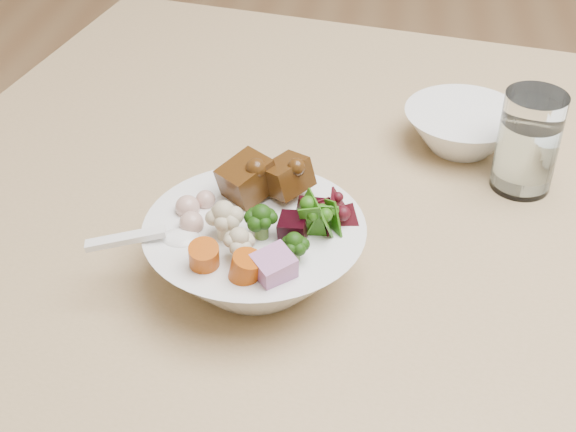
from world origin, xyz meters
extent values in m
cylinder|color=tan|center=(-0.97, 0.44, 0.38)|extent=(0.06, 0.06, 0.76)
sphere|color=black|center=(-0.71, -0.12, 0.87)|extent=(0.03, 0.03, 0.03)
sphere|color=#BDAC8E|center=(-0.74, -0.13, 0.88)|extent=(0.04, 0.04, 0.04)
cube|color=black|center=(-0.67, -0.10, 0.87)|extent=(0.03, 0.03, 0.02)
cube|color=#A06196|center=(-0.69, -0.17, 0.87)|extent=(0.04, 0.04, 0.03)
cylinder|color=#AC4604|center=(-0.75, -0.17, 0.87)|extent=(0.03, 0.03, 0.03)
sphere|color=tan|center=(-0.77, -0.12, 0.87)|extent=(0.02, 0.02, 0.02)
ellipsoid|color=white|center=(-0.78, -0.14, 0.86)|extent=(0.04, 0.04, 0.01)
cube|color=white|center=(-0.82, -0.15, 0.87)|extent=(0.07, 0.03, 0.02)
cylinder|color=white|center=(-0.46, 0.07, 0.86)|extent=(0.06, 0.06, 0.11)
cylinder|color=white|center=(-0.46, 0.07, 0.85)|extent=(0.05, 0.05, 0.07)
camera|label=1|loc=(-0.61, -0.66, 1.29)|focal=50.00mm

